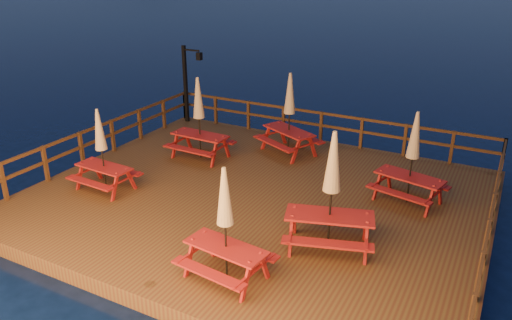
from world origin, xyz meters
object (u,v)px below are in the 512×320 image
object	(u,v)px
lamp_post	(189,77)
picnic_table_1	(199,117)
picnic_table_0	(412,157)
picnic_table_2	(331,190)

from	to	relation	value
lamp_post	picnic_table_1	size ratio (longest dim) A/B	1.13
lamp_post	picnic_table_0	distance (m)	9.66
picnic_table_1	picnic_table_0	bearing A→B (deg)	1.33
lamp_post	picnic_table_2	size ratio (longest dim) A/B	1.07
picnic_table_0	picnic_table_1	xyz separation A→B (m)	(-6.69, 0.05, 0.07)
lamp_post	picnic_table_0	size ratio (longest dim) A/B	1.19
lamp_post	picnic_table_0	bearing A→B (deg)	-18.23
picnic_table_0	picnic_table_1	size ratio (longest dim) A/B	0.95
lamp_post	picnic_table_1	xyz separation A→B (m)	(2.47, -2.96, -0.41)
picnic_table_1	lamp_post	bearing A→B (deg)	131.59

